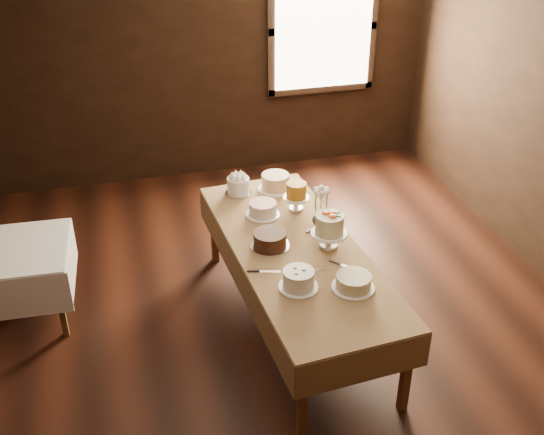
% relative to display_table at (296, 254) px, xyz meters
% --- Properties ---
extents(floor, '(5.00, 6.00, 0.01)m').
position_rel_display_table_xyz_m(floor, '(-0.16, -0.07, -0.68)').
color(floor, black).
rests_on(floor, ground).
extents(wall_back, '(5.00, 0.02, 2.80)m').
position_rel_display_table_xyz_m(wall_back, '(-0.16, 2.93, 0.72)').
color(wall_back, black).
rests_on(wall_back, ground).
extents(window, '(1.10, 0.05, 1.30)m').
position_rel_display_table_xyz_m(window, '(1.14, 2.87, 0.92)').
color(window, '#FFEABF').
rests_on(window, wall_back).
extents(display_table, '(1.11, 2.42, 0.73)m').
position_rel_display_table_xyz_m(display_table, '(0.00, 0.00, 0.00)').
color(display_table, '#4D321D').
rests_on(display_table, ground).
extents(side_table, '(0.83, 0.83, 0.67)m').
position_rel_display_table_xyz_m(side_table, '(-2.09, 0.64, -0.09)').
color(side_table, '#4D321D').
rests_on(side_table, ground).
extents(cake_meringue, '(0.25, 0.25, 0.15)m').
position_rel_display_table_xyz_m(cake_meringue, '(-0.24, 0.97, 0.12)').
color(cake_meringue, silver).
rests_on(cake_meringue, display_table).
extents(cake_speckled, '(0.33, 0.33, 0.14)m').
position_rel_display_table_xyz_m(cake_speckled, '(0.09, 0.96, 0.12)').
color(cake_speckled, white).
rests_on(cake_speckled, display_table).
extents(cake_lattice, '(0.31, 0.31, 0.11)m').
position_rel_display_table_xyz_m(cake_lattice, '(-0.13, 0.55, 0.10)').
color(cake_lattice, white).
rests_on(cake_lattice, display_table).
extents(cake_caramel, '(0.22, 0.22, 0.25)m').
position_rel_display_table_xyz_m(cake_caramel, '(0.17, 0.58, 0.16)').
color(cake_caramel, white).
rests_on(cake_caramel, display_table).
extents(cake_chocolate, '(0.34, 0.34, 0.12)m').
position_rel_display_table_xyz_m(cake_chocolate, '(-0.19, 0.08, 0.11)').
color(cake_chocolate, silver).
rests_on(cake_chocolate, display_table).
extents(cake_flowers, '(0.28, 0.28, 0.28)m').
position_rel_display_table_xyz_m(cake_flowers, '(0.24, -0.03, 0.18)').
color(cake_flowers, white).
rests_on(cake_flowers, display_table).
extents(cake_swirl, '(0.28, 0.28, 0.14)m').
position_rel_display_table_xyz_m(cake_swirl, '(-0.13, -0.48, 0.12)').
color(cake_swirl, white).
rests_on(cake_swirl, display_table).
extents(cake_cream, '(0.30, 0.30, 0.11)m').
position_rel_display_table_xyz_m(cake_cream, '(0.23, -0.58, 0.10)').
color(cake_cream, white).
rests_on(cake_cream, display_table).
extents(cake_server_a, '(0.24, 0.04, 0.01)m').
position_rel_display_table_xyz_m(cake_server_a, '(0.05, -0.31, 0.06)').
color(cake_server_a, silver).
rests_on(cake_server_a, display_table).
extents(cake_server_b, '(0.18, 0.20, 0.01)m').
position_rel_display_table_xyz_m(cake_server_b, '(0.30, -0.35, 0.06)').
color(cake_server_b, silver).
rests_on(cake_server_b, display_table).
extents(cake_server_c, '(0.06, 0.24, 0.01)m').
position_rel_display_table_xyz_m(cake_server_c, '(-0.09, 0.25, 0.06)').
color(cake_server_c, silver).
rests_on(cake_server_c, display_table).
extents(cake_server_d, '(0.22, 0.15, 0.01)m').
position_rel_display_table_xyz_m(cake_server_d, '(0.28, 0.27, 0.06)').
color(cake_server_d, silver).
rests_on(cake_server_d, display_table).
extents(cake_server_e, '(0.24, 0.09, 0.01)m').
position_rel_display_table_xyz_m(cake_server_e, '(-0.27, -0.25, 0.06)').
color(cake_server_e, silver).
rests_on(cake_server_e, display_table).
extents(flower_vase, '(0.18, 0.18, 0.14)m').
position_rel_display_table_xyz_m(flower_vase, '(0.28, 0.27, 0.12)').
color(flower_vase, '#2D2823').
rests_on(flower_vase, display_table).
extents(flower_bouquet, '(0.14, 0.14, 0.20)m').
position_rel_display_table_xyz_m(flower_bouquet, '(0.28, 0.27, 0.31)').
color(flower_bouquet, white).
rests_on(flower_bouquet, flower_vase).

